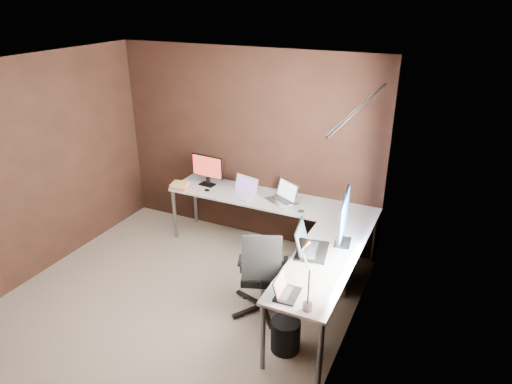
# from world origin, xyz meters

# --- Properties ---
(room) EXTENTS (3.60, 3.60, 2.50)m
(room) POSITION_xyz_m (0.34, 0.07, 1.28)
(room) COLOR gray
(room) RESTS_ON ground
(desk) EXTENTS (2.65, 2.25, 0.73)m
(desk) POSITION_xyz_m (0.84, 1.04, 0.68)
(desk) COLOR silver
(desk) RESTS_ON ground
(drawer_pedestal) EXTENTS (0.42, 0.50, 0.60)m
(drawer_pedestal) POSITION_xyz_m (1.43, 1.15, 0.30)
(drawer_pedestal) COLOR silver
(drawer_pedestal) RESTS_ON ground
(monitor_left) EXTENTS (0.47, 0.15, 0.41)m
(monitor_left) POSITION_xyz_m (-0.45, 1.55, 0.96)
(monitor_left) COLOR black
(monitor_left) RESTS_ON desk
(monitor_right) EXTENTS (0.19, 0.64, 0.53)m
(monitor_right) POSITION_xyz_m (1.57, 0.81, 1.03)
(monitor_right) COLOR black
(monitor_right) RESTS_ON desk
(laptop_white) EXTENTS (0.40, 0.32, 0.23)m
(laptop_white) POSITION_xyz_m (0.13, 1.44, 0.78)
(laptop_white) COLOR silver
(laptop_white) RESTS_ON desk
(laptop_silver) EXTENTS (0.45, 0.41, 0.24)m
(laptop_silver) POSITION_xyz_m (0.65, 1.49, 0.78)
(laptop_silver) COLOR silver
(laptop_silver) RESTS_ON desk
(laptop_black_big) EXTENTS (0.37, 0.47, 0.28)m
(laptop_black_big) POSITION_xyz_m (1.31, 0.51, 0.79)
(laptop_black_big) COLOR black
(laptop_black_big) RESTS_ON desk
(laptop_black_small) EXTENTS (0.21, 0.28, 0.18)m
(laptop_black_small) POSITION_xyz_m (1.37, -0.25, 0.77)
(laptop_black_small) COLOR black
(laptop_black_small) RESTS_ON desk
(book_stack) EXTENTS (0.25, 0.21, 0.07)m
(book_stack) POSITION_xyz_m (-0.73, 1.30, 0.77)
(book_stack) COLOR #B0795F
(book_stack) RESTS_ON desk
(mouse_left) EXTENTS (0.09, 0.06, 0.03)m
(mouse_left) POSITION_xyz_m (-0.35, 1.35, 0.75)
(mouse_left) COLOR black
(mouse_left) RESTS_ON desk
(mouse_corner) EXTENTS (0.08, 0.05, 0.03)m
(mouse_corner) POSITION_xyz_m (0.96, 1.30, 0.75)
(mouse_corner) COLOR black
(mouse_corner) RESTS_ON desk
(desk_lamp) EXTENTS (0.19, 0.22, 0.59)m
(desk_lamp) POSITION_xyz_m (1.55, -0.29, 1.10)
(desk_lamp) COLOR slate
(desk_lamp) RESTS_ON desk
(office_chair) EXTENTS (0.55, 0.58, 0.98)m
(office_chair) POSITION_xyz_m (0.91, 0.32, 0.29)
(office_chair) COLOR black
(office_chair) RESTS_ON ground
(wastebasket) EXTENTS (0.28, 0.28, 0.32)m
(wastebasket) POSITION_xyz_m (1.34, -0.10, 0.16)
(wastebasket) COLOR black
(wastebasket) RESTS_ON ground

